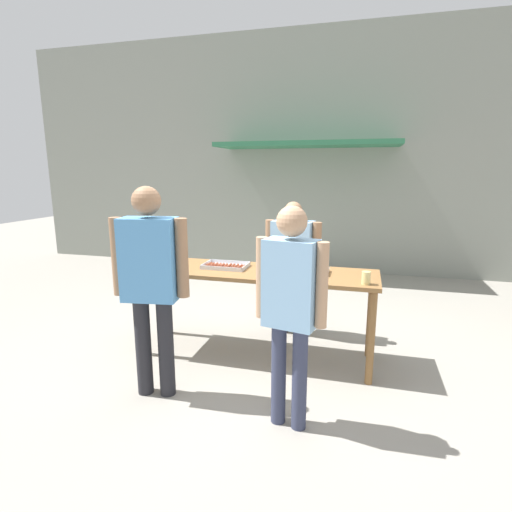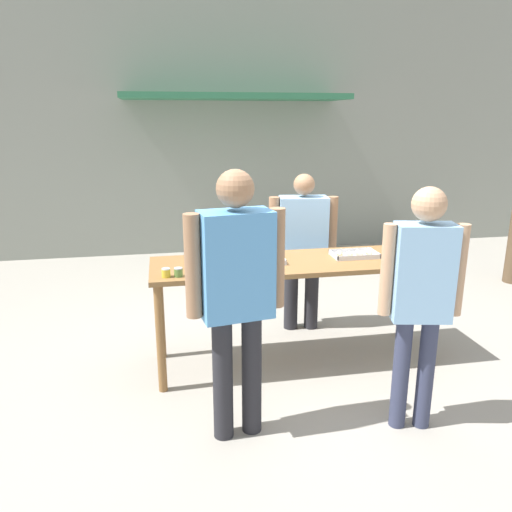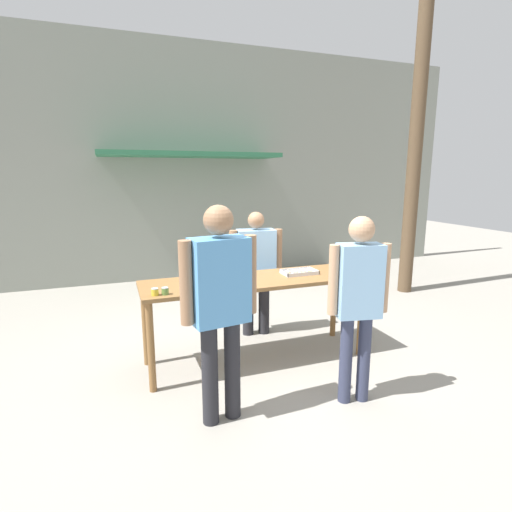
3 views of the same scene
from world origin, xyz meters
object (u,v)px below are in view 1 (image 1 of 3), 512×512
condiment_jar_mustard (148,266)px  condiment_jar_ketchup (156,266)px  beer_cup (366,278)px  person_customer_with_cup (290,299)px  food_tray_buns (308,271)px  person_server_behind_table (292,258)px  food_tray_sausages (226,266)px  person_customer_holding_hotdog (151,275)px

condiment_jar_mustard → condiment_jar_ketchup: size_ratio=1.00×
beer_cup → person_customer_with_cup: bearing=-122.2°
person_customer_with_cup → food_tray_buns: bearing=-77.3°
beer_cup → person_server_behind_table: bearing=131.6°
food_tray_sausages → beer_cup: beer_cup is taller
beer_cup → person_server_behind_table: (-0.84, 0.94, -0.06)m
person_customer_with_cup → condiment_jar_mustard: bearing=-15.5°
food_tray_sausages → beer_cup: size_ratio=3.89×
food_tray_buns → person_customer_with_cup: bearing=-88.8°
food_tray_sausages → person_customer_with_cup: bearing=-51.5°
person_server_behind_table → person_customer_holding_hotdog: (-0.92, -1.66, 0.15)m
person_customer_with_cup → person_customer_holding_hotdog: bearing=5.1°
person_customer_holding_hotdog → person_customer_with_cup: 1.23m
person_server_behind_table → person_customer_with_cup: person_customer_with_cup is taller
condiment_jar_ketchup → beer_cup: beer_cup is taller
food_tray_sausages → person_customer_with_cup: (0.90, -1.13, 0.08)m
person_server_behind_table → food_tray_buns: bearing=-59.6°
condiment_jar_mustard → person_customer_holding_hotdog: size_ratio=0.04×
food_tray_buns → person_customer_with_cup: (0.02, -1.13, 0.07)m
food_tray_sausages → person_server_behind_table: (0.60, 0.67, -0.02)m
condiment_jar_ketchup → person_customer_holding_hotdog: 0.79m
condiment_jar_ketchup → beer_cup: size_ratio=0.60×
condiment_jar_ketchup → person_customer_with_cup: size_ratio=0.04×
beer_cup → condiment_jar_ketchup: bearing=-179.7°
food_tray_buns → person_customer_with_cup: 1.13m
food_tray_sausages → food_tray_buns: bearing=0.0°
food_tray_sausages → person_server_behind_table: person_server_behind_table is taller
person_server_behind_table → person_customer_holding_hotdog: size_ratio=0.87×
food_tray_buns → person_server_behind_table: 0.72m
beer_cup → person_server_behind_table: 1.26m
food_tray_buns → person_server_behind_table: (-0.28, 0.67, -0.02)m
person_customer_with_cup → beer_cup: bearing=-110.6°
food_tray_buns → person_customer_with_cup: person_customer_with_cup is taller
food_tray_sausages → food_tray_buns: (0.88, 0.00, 0.01)m
food_tray_buns → condiment_jar_ketchup: (-1.54, -0.29, 0.02)m
food_tray_buns → condiment_jar_ketchup: condiment_jar_ketchup is taller
food_tray_buns → beer_cup: 0.63m
condiment_jar_mustard → person_customer_holding_hotdog: (0.44, -0.71, 0.11)m
person_customer_holding_hotdog → person_customer_with_cup: size_ratio=1.07×
condiment_jar_mustard → condiment_jar_ketchup: 0.09m
food_tray_sausages → condiment_jar_mustard: 0.81m
food_tray_sausages → person_customer_holding_hotdog: (-0.32, -0.99, 0.13)m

